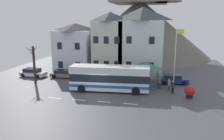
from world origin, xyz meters
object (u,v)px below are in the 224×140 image
Objects in this scene: pedestrian_01 at (169,84)px; hilltop_castle at (140,25)px; flagpole at (176,56)px; pedestrian_00 at (159,82)px; townhouse_01 at (110,43)px; transit_bus at (110,78)px; public_bench at (143,78)px; parked_car_02 at (33,73)px; parked_car_01 at (64,74)px; pedestrian_03 at (142,83)px; bus_shelter at (146,65)px; townhouse_02 at (142,42)px; townhouse_00 at (76,47)px; bare_tree_00 at (34,64)px; pedestrian_02 at (173,87)px; parked_car_00 at (173,79)px; harbour_buoy at (190,91)px.

hilltop_castle is at bearing 103.05° from pedestrian_01.
pedestrian_00 is at bearing 160.63° from flagpole.
townhouse_01 is 1.29× the size of flagpole.
transit_bus is 7.08m from public_bench.
transit_bus is 2.45× the size of parked_car_02.
flagpole is at bearing -44.45° from public_bench.
townhouse_01 is 2.34× the size of parked_car_01.
bus_shelter is at bearing 81.65° from pedestrian_03.
pedestrian_03 is (0.87, -8.46, -4.67)m from townhouse_02.
parked_car_01 is at bearing -92.03° from townhouse_00.
townhouse_00 is at bearing -114.52° from hilltop_castle.
bare_tree_00 is (2.53, -3.57, 2.13)m from parked_car_02.
townhouse_00 is at bearing 151.60° from bus_shelter.
townhouse_01 is 6.45× the size of pedestrian_01.
pedestrian_01 is 0.98× the size of pedestrian_02.
townhouse_01 is 6.38× the size of pedestrian_00.
townhouse_02 is 6.84× the size of pedestrian_00.
pedestrian_01 is at bearing -28.67° from townhouse_00.
townhouse_01 is 12.04m from parked_car_00.
pedestrian_00 is 4.18m from flagpole.
townhouse_00 is 18.68m from flagpole.
townhouse_00 reaches higher than pedestrian_02.
parked_car_01 is (-8.62, 5.23, -1.03)m from transit_bus.
harbour_buoy is (1.69, -2.37, -3.75)m from flagpole.
hilltop_castle is 21.63× the size of pedestrian_01.
hilltop_castle is at bearing 106.09° from harbour_buoy.
bus_shelter is 15.76m from bare_tree_00.
townhouse_02 is 8.51m from parked_car_00.
townhouse_00 is at bearing 157.83° from parked_car_00.
townhouse_01 reaches higher than bus_shelter.
townhouse_02 is 6.78× the size of pedestrian_02.
townhouse_01 is at bearing 98.34° from transit_bus.
bus_shelter is (3.50, -27.12, -4.73)m from hilltop_castle.
parked_car_01 is 16.53m from pedestrian_01.
hilltop_castle is 31.10m from transit_bus.
flagpole is 19.51m from bare_tree_00.
hilltop_castle is 33.23m from harbour_buoy.
transit_bus is at bearing -15.74° from parked_car_02.
harbour_buoy reaches higher than parked_car_01.
pedestrian_00 is at bearing -79.03° from hilltop_castle.
flagpole is at bearing -24.86° from bus_shelter.
pedestrian_00 is (14.70, -8.00, -3.36)m from townhouse_00.
townhouse_02 reaches higher than pedestrian_03.
transit_bus is 2.33× the size of parked_car_01.
townhouse_02 is at bearing 20.70° from parked_car_02.
flagpole is (3.82, -1.77, 1.66)m from bus_shelter.
harbour_buoy is at bearing -8.42° from transit_bus.
townhouse_00 is 0.82× the size of transit_bus.
parked_car_01 is at bearing 168.77° from pedestrian_00.
bare_tree_00 is at bearing 170.14° from transit_bus.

